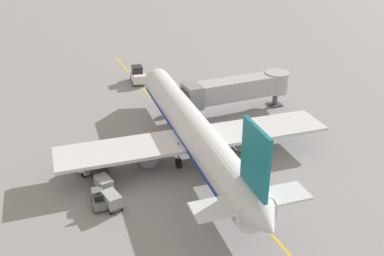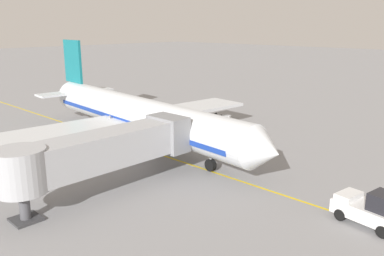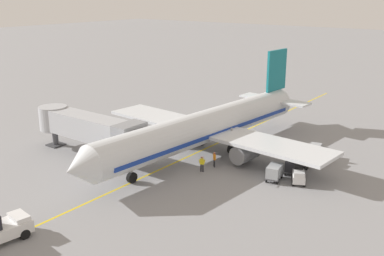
% 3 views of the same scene
% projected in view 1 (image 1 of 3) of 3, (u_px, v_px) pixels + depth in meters
% --- Properties ---
extents(ground_plane, '(400.00, 400.00, 0.00)m').
position_uv_depth(ground_plane, '(202.00, 155.00, 49.88)').
color(ground_plane, gray).
extents(gate_lead_in_line, '(0.24, 80.00, 0.01)m').
position_uv_depth(gate_lead_in_line, '(202.00, 155.00, 49.88)').
color(gate_lead_in_line, gold).
rests_on(gate_lead_in_line, ground).
extents(parked_airliner, '(30.31, 37.35, 10.63)m').
position_uv_depth(parked_airliner, '(194.00, 131.00, 48.17)').
color(parked_airliner, silver).
rests_on(parked_airliner, ground).
extents(jet_bridge, '(15.44, 3.50, 4.98)m').
position_uv_depth(jet_bridge, '(238.00, 88.00, 58.93)').
color(jet_bridge, '#A8AAAF').
rests_on(jet_bridge, ground).
extents(pushback_tractor, '(2.79, 4.66, 2.40)m').
position_uv_depth(pushback_tractor, '(138.00, 76.00, 70.44)').
color(pushback_tractor, silver).
rests_on(pushback_tractor, ground).
extents(baggage_tug_lead, '(1.48, 2.60, 1.62)m').
position_uv_depth(baggage_tug_lead, '(98.00, 199.00, 41.05)').
color(baggage_tug_lead, slate).
rests_on(baggage_tug_lead, ground).
extents(baggage_tug_trailing, '(2.18, 2.77, 1.62)m').
position_uv_depth(baggage_tug_trailing, '(81.00, 166.00, 46.36)').
color(baggage_tug_trailing, silver).
rests_on(baggage_tug_trailing, ground).
extents(baggage_cart_front, '(1.71, 2.98, 1.58)m').
position_uv_depth(baggage_cart_front, '(100.00, 156.00, 47.74)').
color(baggage_cart_front, '#4C4C51').
rests_on(baggage_cart_front, ground).
extents(baggage_cart_second_in_train, '(1.71, 2.98, 1.58)m').
position_uv_depth(baggage_cart_second_in_train, '(99.00, 170.00, 45.25)').
color(baggage_cart_second_in_train, '#4C4C51').
rests_on(baggage_cart_second_in_train, ground).
extents(baggage_cart_third_in_train, '(1.71, 2.98, 1.58)m').
position_uv_depth(baggage_cart_third_in_train, '(104.00, 183.00, 43.01)').
color(baggage_cart_third_in_train, '#4C4C51').
rests_on(baggage_cart_third_in_train, ground).
extents(baggage_cart_tail_end, '(1.71, 2.98, 1.58)m').
position_uv_depth(baggage_cart_tail_end, '(112.00, 200.00, 40.62)').
color(baggage_cart_tail_end, '#4C4C51').
rests_on(baggage_cart_tail_end, ground).
extents(ground_crew_wing_walker, '(0.59, 0.56, 1.69)m').
position_uv_depth(ground_crew_wing_walker, '(158.00, 142.00, 50.60)').
color(ground_crew_wing_walker, '#232328').
rests_on(ground_crew_wing_walker, ground).
extents(ground_crew_loader, '(0.69, 0.39, 1.69)m').
position_uv_depth(ground_crew_loader, '(154.00, 135.00, 52.26)').
color(ground_crew_loader, '#232328').
rests_on(ground_crew_loader, ground).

